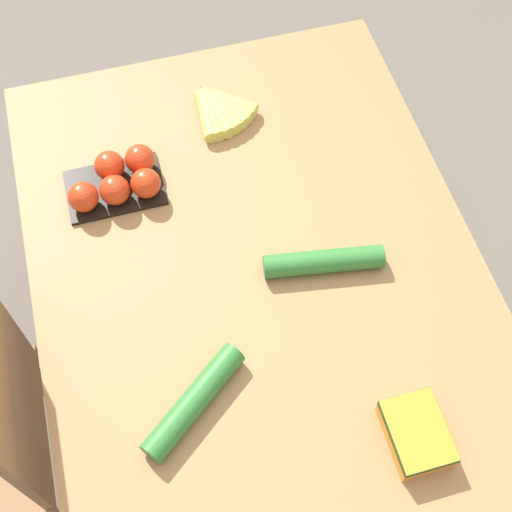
% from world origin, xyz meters
% --- Properties ---
extents(ground_plane, '(12.00, 12.00, 0.00)m').
position_xyz_m(ground_plane, '(0.00, 0.00, 0.00)').
color(ground_plane, '#665B51').
extents(dining_table, '(1.35, 0.99, 0.73)m').
position_xyz_m(dining_table, '(0.00, 0.00, 0.64)').
color(dining_table, '#9E7044').
rests_on(dining_table, ground_plane).
extents(banana_bunch, '(0.17, 0.16, 0.04)m').
position_xyz_m(banana_bunch, '(0.44, -0.02, 0.75)').
color(banana_bunch, brown).
rests_on(banana_bunch, dining_table).
extents(tomato_pack, '(0.16, 0.23, 0.08)m').
position_xyz_m(tomato_pack, '(0.28, 0.26, 0.77)').
color(tomato_pack, black).
rests_on(tomato_pack, dining_table).
extents(carrot_bag, '(0.15, 0.11, 0.05)m').
position_xyz_m(carrot_bag, '(-0.46, -0.19, 0.76)').
color(carrot_bag, orange).
rests_on(carrot_bag, dining_table).
extents(cucumber_near, '(0.20, 0.24, 0.05)m').
position_xyz_m(cucumber_near, '(-0.29, 0.21, 0.76)').
color(cucumber_near, '#2D702D').
rests_on(cucumber_near, dining_table).
extents(cucumber_far, '(0.09, 0.27, 0.05)m').
position_xyz_m(cucumber_far, '(-0.05, -0.14, 0.76)').
color(cucumber_far, '#2D702D').
rests_on(cucumber_far, dining_table).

